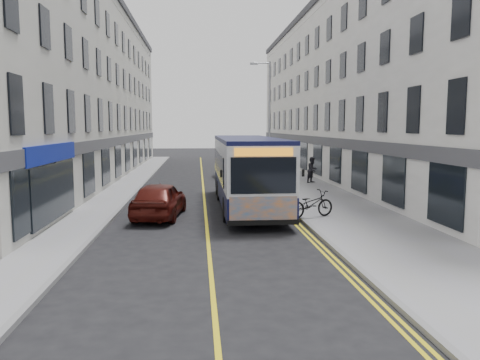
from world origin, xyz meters
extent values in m
plane|color=black|center=(0.00, 0.00, 0.00)|extent=(140.00, 140.00, 0.00)
cube|color=gray|center=(6.25, 12.00, 0.06)|extent=(4.50, 64.00, 0.12)
cube|color=gray|center=(-5.00, 12.00, 0.06)|extent=(2.00, 64.00, 0.12)
cube|color=slate|center=(4.00, 12.00, 0.07)|extent=(0.18, 64.00, 0.13)
cube|color=slate|center=(-4.00, 12.00, 0.07)|extent=(0.18, 64.00, 0.13)
cube|color=yellow|center=(0.00, 12.00, 0.00)|extent=(0.12, 64.00, 0.01)
cube|color=yellow|center=(3.55, 12.00, 0.00)|extent=(0.10, 64.00, 0.01)
cube|color=yellow|center=(3.75, 12.00, 0.00)|extent=(0.10, 64.00, 0.01)
cube|color=white|center=(11.50, 21.00, 6.50)|extent=(6.00, 46.00, 13.00)
cube|color=beige|center=(-9.00, 21.00, 6.50)|extent=(6.00, 46.00, 13.00)
cylinder|color=#96989F|center=(4.25, 14.00, 4.00)|extent=(0.14, 0.14, 8.00)
cylinder|color=#96989F|center=(3.75, 14.00, 7.90)|extent=(1.00, 0.08, 0.08)
cube|color=#96989F|center=(3.25, 14.00, 7.85)|extent=(0.50, 0.18, 0.12)
cube|color=#0B0D33|center=(2.03, 6.70, 0.85)|extent=(2.65, 11.65, 0.95)
cube|color=silver|center=(2.03, 6.70, 2.28)|extent=(2.65, 11.65, 1.91)
cube|color=#0B0D33|center=(2.03, 6.70, 3.32)|extent=(2.67, 11.65, 0.17)
cube|color=black|center=(0.69, 7.34, 2.07)|extent=(0.04, 9.11, 1.22)
cube|color=black|center=(3.38, 7.34, 2.07)|extent=(0.04, 9.11, 1.22)
cube|color=black|center=(2.03, 0.85, 2.17)|extent=(2.38, 0.04, 1.32)
cube|color=orange|center=(2.03, 0.85, 0.90)|extent=(2.49, 0.04, 1.01)
cube|color=orange|center=(2.03, 0.84, 3.02)|extent=(2.12, 0.04, 0.30)
cylinder|color=black|center=(0.84, 3.21, 0.53)|extent=(0.30, 1.06, 1.06)
cylinder|color=black|center=(3.23, 3.21, 0.53)|extent=(0.30, 1.06, 1.06)
cylinder|color=black|center=(0.84, 9.03, 0.53)|extent=(0.30, 1.06, 1.06)
cylinder|color=black|center=(3.23, 9.03, 0.53)|extent=(0.30, 1.06, 1.06)
cylinder|color=black|center=(0.84, 10.94, 0.53)|extent=(0.30, 1.06, 1.06)
cylinder|color=black|center=(3.23, 10.94, 0.53)|extent=(0.30, 1.06, 1.06)
imported|color=black|center=(4.40, 3.30, 0.69)|extent=(2.29, 1.48, 1.13)
imported|color=brown|center=(4.49, 10.23, 1.02)|extent=(0.76, 0.61, 1.79)
imported|color=black|center=(7.44, 15.36, 1.00)|extent=(1.09, 1.06, 1.76)
imported|color=white|center=(1.80, 20.07, 0.66)|extent=(1.61, 4.10, 1.33)
imported|color=#4A110C|center=(-2.00, 4.48, 0.78)|extent=(2.40, 4.79, 1.57)
camera|label=1|loc=(-0.32, -15.75, 3.92)|focal=35.00mm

